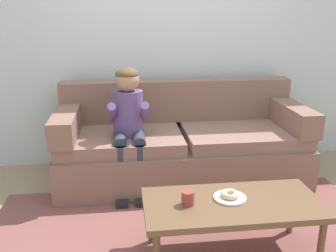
{
  "coord_description": "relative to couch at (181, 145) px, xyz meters",
  "views": [
    {
      "loc": [
        -0.45,
        -2.46,
        1.55
      ],
      "look_at": [
        -0.08,
        0.45,
        0.65
      ],
      "focal_mm": 39.91,
      "sensor_mm": 36.0,
      "label": 1
    }
  ],
  "objects": [
    {
      "name": "plate",
      "position": [
        0.12,
        -1.22,
        0.08
      ],
      "size": [
        0.21,
        0.21,
        0.01
      ],
      "primitive_type": "cylinder",
      "color": "white",
      "rests_on": "coffee_table"
    },
    {
      "name": "area_rug",
      "position": [
        -0.09,
        -1.09,
        -0.33
      ],
      "size": [
        2.94,
        1.78,
        0.01
      ],
      "primitive_type": "cube",
      "color": "brown",
      "rests_on": "ground"
    },
    {
      "name": "person_child",
      "position": [
        -0.5,
        -0.2,
        0.34
      ],
      "size": [
        0.34,
        0.58,
        1.1
      ],
      "color": "#664C84",
      "rests_on": "ground"
    },
    {
      "name": "wall_back",
      "position": [
        -0.09,
        0.56,
        1.07
      ],
      "size": [
        8.0,
        0.1,
        2.8
      ],
      "primitive_type": "cube",
      "color": "silver",
      "rests_on": "ground"
    },
    {
      "name": "donut",
      "position": [
        0.12,
        -1.22,
        0.1
      ],
      "size": [
        0.17,
        0.17,
        0.04
      ],
      "primitive_type": "torus",
      "rotation": [
        0.0,
        0.0,
        0.81
      ],
      "color": "beige",
      "rests_on": "plate"
    },
    {
      "name": "ground",
      "position": [
        -0.09,
        -0.84,
        -0.33
      ],
      "size": [
        10.0,
        10.0,
        0.0
      ],
      "primitive_type": "plane",
      "color": "#9E896B"
    },
    {
      "name": "coffee_table",
      "position": [
        0.13,
        -1.26,
        0.03
      ],
      "size": [
        1.13,
        0.54,
        0.4
      ],
      "color": "brown",
      "rests_on": "ground"
    },
    {
      "name": "couch",
      "position": [
        0.0,
        0.0,
        0.0
      ],
      "size": [
        2.28,
        0.9,
        0.9
      ],
      "color": "#846051",
      "rests_on": "ground"
    },
    {
      "name": "mug",
      "position": [
        -0.16,
        -1.26,
        0.12
      ],
      "size": [
        0.08,
        0.08,
        0.09
      ],
      "primitive_type": "cylinder",
      "color": "#993D38",
      "rests_on": "coffee_table"
    }
  ]
}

